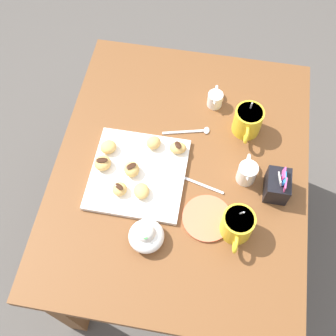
# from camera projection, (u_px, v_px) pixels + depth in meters

# --- Properties ---
(ground_plane) EXTENTS (8.00, 8.00, 0.00)m
(ground_plane) POSITION_uv_depth(u_px,v_px,m) (177.00, 238.00, 1.95)
(ground_plane) COLOR #514C47
(dining_table) EXTENTS (1.00, 0.81, 0.71)m
(dining_table) POSITION_uv_depth(u_px,v_px,m) (180.00, 185.00, 1.44)
(dining_table) COLOR brown
(dining_table) RESTS_ON ground_plane
(pastry_plate_square) EXTENTS (0.30, 0.30, 0.02)m
(pastry_plate_square) POSITION_uv_depth(u_px,v_px,m) (138.00, 174.00, 1.31)
(pastry_plate_square) COLOR white
(pastry_plate_square) RESTS_ON dining_table
(coffee_mug_yellow_left) EXTENTS (0.14, 0.09, 0.15)m
(coffee_mug_yellow_left) POSITION_uv_depth(u_px,v_px,m) (248.00, 121.00, 1.35)
(coffee_mug_yellow_left) COLOR yellow
(coffee_mug_yellow_left) RESTS_ON dining_table
(coffee_mug_yellow_right) EXTENTS (0.13, 0.09, 0.15)m
(coffee_mug_yellow_right) POSITION_uv_depth(u_px,v_px,m) (237.00, 225.00, 1.18)
(coffee_mug_yellow_right) COLOR yellow
(coffee_mug_yellow_right) RESTS_ON dining_table
(cream_pitcher_white) EXTENTS (0.10, 0.06, 0.07)m
(cream_pitcher_white) POSITION_uv_depth(u_px,v_px,m) (247.00, 172.00, 1.27)
(cream_pitcher_white) COLOR white
(cream_pitcher_white) RESTS_ON dining_table
(sugar_caddy) EXTENTS (0.09, 0.07, 0.11)m
(sugar_caddy) POSITION_uv_depth(u_px,v_px,m) (277.00, 185.00, 1.25)
(sugar_caddy) COLOR black
(sugar_caddy) RESTS_ON dining_table
(ice_cream_bowl) EXTENTS (0.10, 0.10, 0.08)m
(ice_cream_bowl) POSITION_uv_depth(u_px,v_px,m) (146.00, 236.00, 1.18)
(ice_cream_bowl) COLOR white
(ice_cream_bowl) RESTS_ON dining_table
(chocolate_sauce_pitcher) EXTENTS (0.09, 0.05, 0.06)m
(chocolate_sauce_pitcher) POSITION_uv_depth(u_px,v_px,m) (215.00, 99.00, 1.42)
(chocolate_sauce_pitcher) COLOR white
(chocolate_sauce_pitcher) RESTS_ON dining_table
(saucer_coral_left) EXTENTS (0.15, 0.15, 0.01)m
(saucer_coral_left) POSITION_uv_depth(u_px,v_px,m) (207.00, 218.00, 1.24)
(saucer_coral_left) COLOR #E5704C
(saucer_coral_left) RESTS_ON dining_table
(loose_spoon_near_saucer) EXTENTS (0.05, 0.16, 0.01)m
(loose_spoon_near_saucer) POSITION_uv_depth(u_px,v_px,m) (193.00, 181.00, 1.30)
(loose_spoon_near_saucer) COLOR silver
(loose_spoon_near_saucer) RESTS_ON dining_table
(loose_spoon_by_plate) EXTENTS (0.05, 0.16, 0.01)m
(loose_spoon_by_plate) POSITION_uv_depth(u_px,v_px,m) (192.00, 131.00, 1.39)
(loose_spoon_by_plate) COLOR silver
(loose_spoon_by_plate) RESTS_ON dining_table
(beignet_0) EXTENTS (0.05, 0.05, 0.03)m
(beignet_0) POSITION_uv_depth(u_px,v_px,m) (120.00, 189.00, 1.26)
(beignet_0) COLOR #E5B260
(beignet_0) RESTS_ON pastry_plate_square
(chocolate_drizzle_0) EXTENTS (0.03, 0.03, 0.00)m
(chocolate_drizzle_0) POSITION_uv_depth(u_px,v_px,m) (119.00, 187.00, 1.24)
(chocolate_drizzle_0) COLOR #381E11
(chocolate_drizzle_0) RESTS_ON beignet_0
(beignet_1) EXTENTS (0.07, 0.06, 0.03)m
(beignet_1) POSITION_uv_depth(u_px,v_px,m) (141.00, 191.00, 1.25)
(beignet_1) COLOR #E5B260
(beignet_1) RESTS_ON pastry_plate_square
(beignet_2) EXTENTS (0.07, 0.07, 0.03)m
(beignet_2) POSITION_uv_depth(u_px,v_px,m) (108.00, 147.00, 1.33)
(beignet_2) COLOR #E5B260
(beignet_2) RESTS_ON pastry_plate_square
(beignet_3) EXTENTS (0.05, 0.06, 0.03)m
(beignet_3) POSITION_uv_depth(u_px,v_px,m) (178.00, 148.00, 1.33)
(beignet_3) COLOR #E5B260
(beignet_3) RESTS_ON pastry_plate_square
(chocolate_drizzle_3) EXTENTS (0.04, 0.03, 0.00)m
(chocolate_drizzle_3) POSITION_uv_depth(u_px,v_px,m) (178.00, 145.00, 1.31)
(chocolate_drizzle_3) COLOR #381E11
(chocolate_drizzle_3) RESTS_ON beignet_3
(beignet_4) EXTENTS (0.07, 0.07, 0.04)m
(beignet_4) POSITION_uv_depth(u_px,v_px,m) (132.00, 169.00, 1.29)
(beignet_4) COLOR #E5B260
(beignet_4) RESTS_ON pastry_plate_square
(chocolate_drizzle_4) EXTENTS (0.04, 0.04, 0.00)m
(chocolate_drizzle_4) POSITION_uv_depth(u_px,v_px,m) (131.00, 166.00, 1.27)
(chocolate_drizzle_4) COLOR #381E11
(chocolate_drizzle_4) RESTS_ON beignet_4
(beignet_5) EXTENTS (0.06, 0.06, 0.04)m
(beignet_5) POSITION_uv_depth(u_px,v_px,m) (154.00, 143.00, 1.33)
(beignet_5) COLOR #E5B260
(beignet_5) RESTS_ON pastry_plate_square
(beignet_6) EXTENTS (0.07, 0.07, 0.03)m
(beignet_6) POSITION_uv_depth(u_px,v_px,m) (103.00, 163.00, 1.30)
(beignet_6) COLOR #E5B260
(beignet_6) RESTS_ON pastry_plate_square
(chocolate_drizzle_6) EXTENTS (0.03, 0.04, 0.00)m
(chocolate_drizzle_6) POSITION_uv_depth(u_px,v_px,m) (102.00, 160.00, 1.28)
(chocolate_drizzle_6) COLOR #381E11
(chocolate_drizzle_6) RESTS_ON beignet_6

